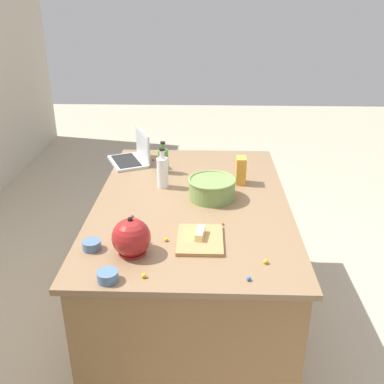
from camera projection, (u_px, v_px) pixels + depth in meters
The scene contains 20 objects.
ground_plane at pixel (192, 322), 2.93m from camera, with size 12.00×12.00×0.00m, color #B7A88E.
island_counter at pixel (192, 265), 2.74m from camera, with size 1.72×1.10×0.90m.
laptop at pixel (133, 156), 3.08m from camera, with size 0.37×0.34×0.22m.
mixing_bowl_large at pixel (212, 188), 2.55m from camera, with size 0.28×0.28×0.12m.
bottle_vinegar at pixel (163, 172), 2.68m from camera, with size 0.07×0.07×0.25m.
bottle_olive at pixel (163, 160), 2.90m from camera, with size 0.07×0.07×0.21m.
kettle at pixel (131, 238), 2.01m from camera, with size 0.21×0.18×0.20m.
cutting_board at pixel (200, 240), 2.13m from camera, with size 0.28×0.22×0.02m, color #AD7F4C.
butter_stick_left at pixel (200, 233), 2.13m from camera, with size 0.11×0.04×0.04m, color #F4E58C.
ramekin_small at pixel (108, 276), 1.84m from camera, with size 0.09×0.09×0.05m, color slate.
ramekin_medium at pixel (92, 245), 2.06m from camera, with size 0.09×0.09×0.04m, color slate.
candy_bag at pixel (241, 170), 2.74m from camera, with size 0.09×0.06×0.17m, color gold.
candy_0 at pixel (144, 276), 1.86m from camera, with size 0.02×0.02×0.02m, color yellow.
candy_1 at pixel (166, 239), 2.13m from camera, with size 0.02×0.02×0.02m, color yellow.
candy_2 at pixel (266, 261), 1.96m from camera, with size 0.02×0.02×0.02m, color yellow.
candy_3 at pixel (222, 224), 2.28m from camera, with size 0.02×0.02×0.02m, color orange.
candy_4 at pixel (219, 192), 2.64m from camera, with size 0.01×0.01×0.01m, color #CC3399.
candy_5 at pixel (249, 279), 1.84m from camera, with size 0.02×0.02×0.02m, color blue.
candy_6 at pixel (132, 216), 2.35m from camera, with size 0.01×0.01×0.01m, color red.
candy_7 at pixel (153, 160), 3.13m from camera, with size 0.01×0.01×0.01m, color red.
Camera 1 is at (-2.30, -0.08, 2.01)m, focal length 41.29 mm.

